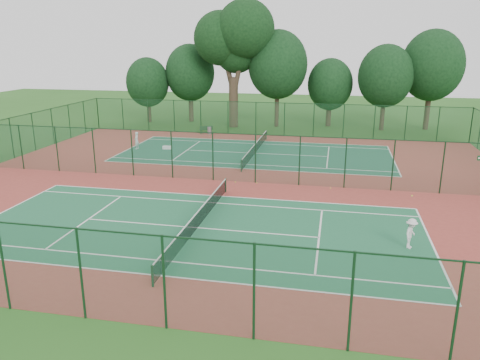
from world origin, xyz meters
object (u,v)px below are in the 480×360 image
kit_bag (167,148)px  trash_bin (209,130)px  player_near (411,234)px  big_tree (235,38)px  player_far (137,140)px  bench (206,130)px

kit_bag → trash_bin: bearing=69.0°
player_near → big_tree: big_tree is taller
player_far → trash_bin: bearing=150.7°
trash_bin → kit_bag: size_ratio=0.97×
kit_bag → big_tree: 17.00m
player_far → big_tree: 17.82m
kit_bag → big_tree: size_ratio=0.06×
player_near → big_tree: bearing=49.8°
big_tree → bench: bearing=-111.9°
player_near → bench: bearing=57.3°
player_far → kit_bag: 2.89m
player_near → bench: size_ratio=1.01×
player_far → bench: 9.67m
trash_bin → bench: bench is taller
kit_bag → big_tree: big_tree is taller
kit_bag → bench: bearing=71.7°
trash_bin → bench: bearing=171.8°
bench → kit_bag: (-1.48, -8.16, -0.30)m
player_far → bench: size_ratio=1.08×
bench → kit_bag: bench is taller
trash_bin → player_near: bearing=-57.0°
player_far → big_tree: bearing=154.4°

